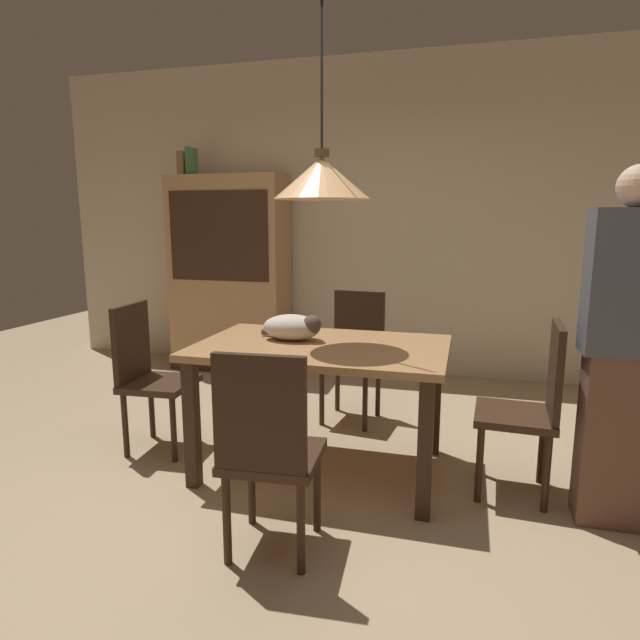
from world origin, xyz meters
The scene contains 13 objects.
ground centered at (0.00, 0.00, 0.00)m, with size 10.00×10.00×0.00m, color tan.
back_wall centered at (0.00, 2.65, 1.45)m, with size 6.40×0.10×2.90m, color beige.
dining_table centered at (0.11, 0.42, 0.65)m, with size 1.40×0.90×0.75m.
chair_far_back centered at (0.12, 1.30, 0.51)m, with size 0.44×0.44×0.93m.
chair_left_side centered at (-1.02, 0.42, 0.51)m, with size 0.42×0.42×0.93m.
chair_near_front centered at (0.11, -0.46, 0.51)m, with size 0.43×0.43×0.93m.
chair_right_side centered at (1.24, 0.42, 0.51)m, with size 0.42×0.42×0.93m.
cat_sleeping centered at (-0.08, 0.48, 0.83)m, with size 0.39×0.23×0.16m.
pendant_lamp centered at (0.11, 0.42, 1.66)m, with size 0.52×0.52×1.30m.
hutch_bookcase centered at (-1.32, 2.32, 0.89)m, with size 1.12×0.45×1.85m.
book_brown_thick centered at (-1.74, 2.32, 1.96)m, with size 0.06×0.24×0.22m, color brown.
book_green_slim centered at (-1.68, 2.32, 1.98)m, with size 0.03×0.20×0.26m, color #427A4C.
person_standing centered at (1.59, 0.25, 0.85)m, with size 0.36×0.22×1.68m.
Camera 1 is at (0.88, -2.44, 1.44)m, focal length 30.23 mm.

